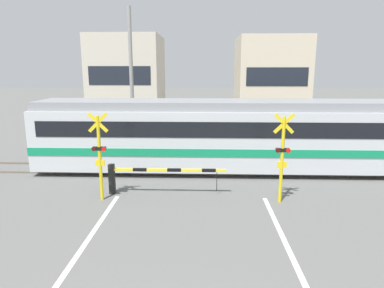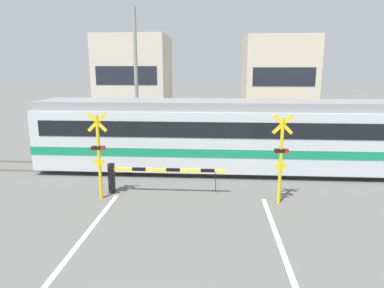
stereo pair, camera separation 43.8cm
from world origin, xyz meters
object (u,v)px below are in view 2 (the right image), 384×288
Objects in this scene: commuter_train at (278,134)px; crossing_signal_left at (99,152)px; crossing_barrier_near at (142,174)px; crossing_signal_right at (281,155)px; crossing_barrier_far at (231,141)px.

commuter_train is 7.57m from crossing_signal_left.
commuter_train reaches higher than crossing_barrier_near.
crossing_signal_left is 6.09m from crossing_signal_right.
crossing_barrier_near and crossing_barrier_far have the same top height.
crossing_signal_left is (-4.76, -6.61, 0.93)m from crossing_barrier_far.
crossing_signal_right reaches higher than crossing_barrier_near.
crossing_signal_right is (4.76, -0.60, 0.93)m from crossing_barrier_near.
crossing_barrier_far is (-1.86, 2.94, -0.93)m from commuter_train.
crossing_barrier_near is at bearing -149.92° from commuter_train.
crossing_barrier_near is 6.92m from crossing_barrier_far.
crossing_barrier_far is 8.20m from crossing_signal_left.
crossing_signal_left is (-6.62, -3.67, 0.01)m from commuter_train.
crossing_signal_right is at bearing -7.24° from crossing_barrier_near.
commuter_train reaches higher than crossing_barrier_far.
crossing_barrier_near is (-5.30, -3.07, -0.93)m from commuter_train.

